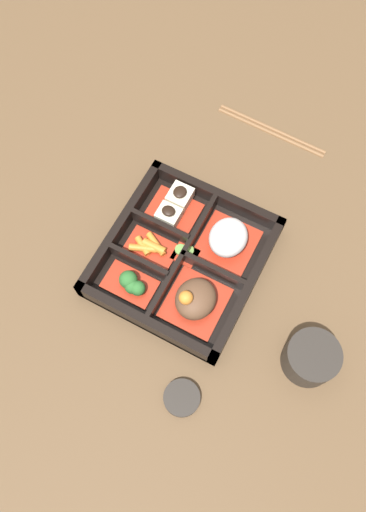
{
  "coord_description": "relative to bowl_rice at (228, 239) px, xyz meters",
  "views": [
    {
      "loc": [
        0.27,
        0.14,
        0.78
      ],
      "look_at": [
        0.0,
        0.0,
        0.03
      ],
      "focal_mm": 35.0,
      "sensor_mm": 36.0,
      "label": 1
    }
  ],
  "objects": [
    {
      "name": "ground_plane",
      "position": [
        0.06,
        -0.05,
        -0.03
      ],
      "size": [
        3.0,
        3.0,
        0.0
      ],
      "primitive_type": "plane",
      "color": "brown"
    },
    {
      "name": "bento_base",
      "position": [
        0.06,
        -0.05,
        -0.03
      ],
      "size": [
        0.26,
        0.25,
        0.01
      ],
      "color": "black",
      "rests_on": "ground_plane"
    },
    {
      "name": "bento_rim",
      "position": [
        0.06,
        -0.06,
        -0.01
      ],
      "size": [
        0.26,
        0.25,
        0.04
      ],
      "color": "black",
      "rests_on": "ground_plane"
    },
    {
      "name": "bowl_rice",
      "position": [
        0.0,
        0.0,
        0.0
      ],
      "size": [
        0.1,
        0.09,
        0.05
      ],
      "color": "#B22D19",
      "rests_on": "bento_base"
    },
    {
      "name": "bowl_stew",
      "position": [
        0.12,
        -0.0,
        -0.0
      ],
      "size": [
        0.1,
        0.09,
        0.06
      ],
      "color": "#B22D19",
      "rests_on": "bento_base"
    },
    {
      "name": "bowl_tofu",
      "position": [
        -0.02,
        -0.11,
        -0.01
      ],
      "size": [
        0.08,
        0.09,
        0.04
      ],
      "color": "#B22D19",
      "rests_on": "bento_base"
    },
    {
      "name": "bowl_carrots",
      "position": [
        0.07,
        -0.11,
        -0.02
      ],
      "size": [
        0.05,
        0.09,
        0.02
      ],
      "color": "#B22D19",
      "rests_on": "bento_base"
    },
    {
      "name": "bowl_greens",
      "position": [
        0.14,
        -0.1,
        -0.01
      ],
      "size": [
        0.05,
        0.09,
        0.03
      ],
      "color": "#B22D19",
      "rests_on": "bento_base"
    },
    {
      "name": "bowl_pickles",
      "position": [
        0.05,
        -0.06,
        -0.02
      ],
      "size": [
        0.04,
        0.04,
        0.01
      ],
      "color": "#B22D19",
      "rests_on": "bento_base"
    },
    {
      "name": "tea_cup",
      "position": [
        0.12,
        0.19,
        -0.0
      ],
      "size": [
        0.08,
        0.08,
        0.06
      ],
      "color": "#2D2823",
      "rests_on": "ground_plane"
    },
    {
      "name": "chopsticks",
      "position": [
        -0.25,
        -0.03,
        -0.03
      ],
      "size": [
        0.02,
        0.22,
        0.01
      ],
      "color": "brown",
      "rests_on": "ground_plane"
    },
    {
      "name": "sauce_dish",
      "position": [
        0.26,
        0.05,
        -0.03
      ],
      "size": [
        0.06,
        0.06,
        0.01
      ],
      "color": "#2D2823",
      "rests_on": "ground_plane"
    }
  ]
}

